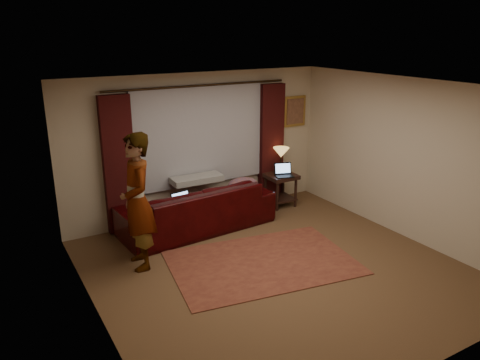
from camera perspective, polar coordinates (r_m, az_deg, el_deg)
name	(u,v)px	position (r m, az deg, el deg)	size (l,w,h in m)	color
floor	(276,269)	(6.90, 4.41, -10.79)	(5.00, 5.00, 0.01)	brown
ceiling	(281,87)	(6.09, 5.00, 11.23)	(5.00, 5.00, 0.02)	silver
wall_back	(199,146)	(8.46, -5.06, 4.18)	(5.00, 0.02, 2.60)	#C4B499
wall_front	(434,258)	(4.71, 22.53, -8.74)	(5.00, 0.02, 2.60)	#C4B499
wall_left	(92,220)	(5.42, -17.62, -4.66)	(0.02, 5.00, 2.60)	#C4B499
wall_right	(405,159)	(8.02, 19.51, 2.43)	(0.02, 5.00, 2.60)	#C4B499
sheer_curtain	(200,136)	(8.36, -4.92, 5.42)	(2.50, 0.05, 1.80)	#A2A2AA
drape_left	(119,165)	(7.89, -14.56, 1.73)	(0.50, 0.14, 2.30)	black
drape_right	(271,144)	(9.12, 3.82, 4.44)	(0.50, 0.14, 2.30)	black
curtain_rod	(200,86)	(8.17, -4.93, 11.39)	(0.04, 0.04, 3.40)	black
picture_frame	(295,111)	(9.41, 6.67, 8.33)	(0.50, 0.04, 0.60)	#B1883C
sofa	(197,200)	(8.00, -5.31, -2.38)	(2.65, 1.14, 1.07)	black
throw_blanket	(196,164)	(8.17, -5.35, 2.00)	(0.90, 0.36, 0.11)	#979691
clothing_pile	(243,185)	(8.33, 0.35, -0.61)	(0.56, 0.43, 0.24)	brown
laptop_sofa	(184,201)	(7.60, -6.79, -2.57)	(0.34, 0.37, 0.25)	black
area_rug	(262,262)	(7.04, 2.75, -10.00)	(2.67, 1.78, 0.01)	brown
end_table	(280,190)	(9.14, 4.94, -1.19)	(0.55, 0.55, 0.64)	black
tiffany_lamp	(281,160)	(9.06, 5.01, 2.40)	(0.31, 0.31, 0.50)	olive
laptop_table	(285,170)	(8.87, 5.46, 1.18)	(0.33, 0.36, 0.24)	black
person	(137,202)	(6.73, -12.40, -2.63)	(0.58, 0.58, 1.98)	#979691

